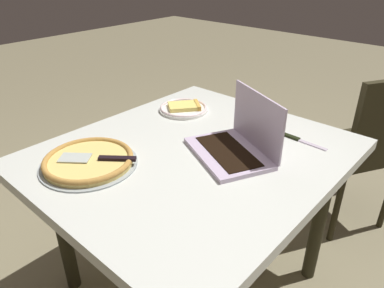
{
  "coord_description": "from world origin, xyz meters",
  "views": [
    {
      "loc": [
        -0.95,
        -0.84,
        1.45
      ],
      "look_at": [
        0.0,
        0.01,
        0.77
      ],
      "focal_mm": 33.48,
      "sensor_mm": 36.0,
      "label": 1
    }
  ],
  "objects_px": {
    "laptop": "(237,142)",
    "chair_near": "(363,145)",
    "pizza_plate": "(184,108)",
    "pizza_tray": "(89,161)",
    "drink_cup": "(253,114)",
    "table_knife": "(298,140)",
    "dining_table": "(193,168)"
  },
  "relations": [
    {
      "from": "pizza_plate",
      "to": "table_knife",
      "type": "bearing_deg",
      "value": -81.63
    },
    {
      "from": "drink_cup",
      "to": "dining_table",
      "type": "bearing_deg",
      "value": 175.49
    },
    {
      "from": "pizza_plate",
      "to": "pizza_tray",
      "type": "bearing_deg",
      "value": -171.54
    },
    {
      "from": "dining_table",
      "to": "pizza_tray",
      "type": "xyz_separation_m",
      "value": [
        -0.35,
        0.22,
        0.1
      ]
    },
    {
      "from": "dining_table",
      "to": "pizza_tray",
      "type": "relative_size",
      "value": 3.28
    },
    {
      "from": "dining_table",
      "to": "table_knife",
      "type": "distance_m",
      "value": 0.47
    },
    {
      "from": "drink_cup",
      "to": "pizza_plate",
      "type": "bearing_deg",
      "value": 106.45
    },
    {
      "from": "pizza_tray",
      "to": "drink_cup",
      "type": "bearing_deg",
      "value": -19.01
    },
    {
      "from": "pizza_tray",
      "to": "table_knife",
      "type": "distance_m",
      "value": 0.87
    },
    {
      "from": "pizza_plate",
      "to": "drink_cup",
      "type": "height_order",
      "value": "drink_cup"
    },
    {
      "from": "laptop",
      "to": "table_knife",
      "type": "height_order",
      "value": "laptop"
    },
    {
      "from": "laptop",
      "to": "table_knife",
      "type": "bearing_deg",
      "value": -26.24
    },
    {
      "from": "pizza_tray",
      "to": "drink_cup",
      "type": "distance_m",
      "value": 0.77
    },
    {
      "from": "dining_table",
      "to": "laptop",
      "type": "relative_size",
      "value": 2.86
    },
    {
      "from": "laptop",
      "to": "chair_near",
      "type": "height_order",
      "value": "laptop"
    },
    {
      "from": "pizza_plate",
      "to": "chair_near",
      "type": "xyz_separation_m",
      "value": [
        0.66,
        -0.71,
        -0.22
      ]
    },
    {
      "from": "table_knife",
      "to": "drink_cup",
      "type": "relative_size",
      "value": 2.24
    },
    {
      "from": "pizza_tray",
      "to": "table_knife",
      "type": "bearing_deg",
      "value": -34.8
    },
    {
      "from": "drink_cup",
      "to": "chair_near",
      "type": "height_order",
      "value": "chair_near"
    },
    {
      "from": "dining_table",
      "to": "pizza_tray",
      "type": "bearing_deg",
      "value": 147.39
    },
    {
      "from": "dining_table",
      "to": "drink_cup",
      "type": "height_order",
      "value": "drink_cup"
    },
    {
      "from": "chair_near",
      "to": "laptop",
      "type": "bearing_deg",
      "value": 163.31
    },
    {
      "from": "laptop",
      "to": "drink_cup",
      "type": "height_order",
      "value": "laptop"
    },
    {
      "from": "laptop",
      "to": "drink_cup",
      "type": "xyz_separation_m",
      "value": [
        0.28,
        0.11,
        -0.0
      ]
    },
    {
      "from": "table_knife",
      "to": "chair_near",
      "type": "bearing_deg",
      "value": -11.82
    },
    {
      "from": "laptop",
      "to": "drink_cup",
      "type": "relative_size",
      "value": 4.37
    },
    {
      "from": "laptop",
      "to": "table_knife",
      "type": "relative_size",
      "value": 1.95
    },
    {
      "from": "pizza_plate",
      "to": "drink_cup",
      "type": "xyz_separation_m",
      "value": [
        0.1,
        -0.34,
        0.04
      ]
    },
    {
      "from": "laptop",
      "to": "drink_cup",
      "type": "distance_m",
      "value": 0.3
    },
    {
      "from": "chair_near",
      "to": "pizza_tray",
      "type": "bearing_deg",
      "value": 154.4
    },
    {
      "from": "dining_table",
      "to": "drink_cup",
      "type": "bearing_deg",
      "value": -4.51
    },
    {
      "from": "table_knife",
      "to": "chair_near",
      "type": "distance_m",
      "value": 0.62
    }
  ]
}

